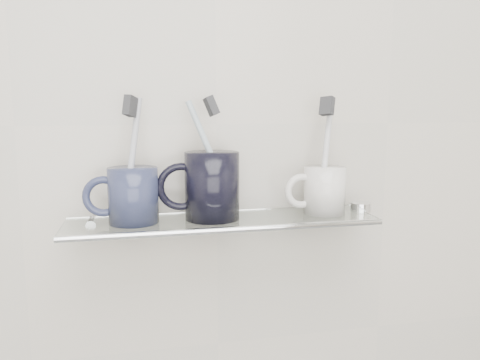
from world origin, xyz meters
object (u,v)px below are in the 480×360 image
object	(u,v)px
shelf_glass	(223,221)
mug_center	(212,186)
mug_left	(133,195)
mug_right	(325,190)

from	to	relation	value
shelf_glass	mug_center	size ratio (longest dim) A/B	4.61
shelf_glass	mug_center	distance (m)	0.06
mug_left	mug_center	bearing A→B (deg)	-22.54
mug_right	mug_left	bearing A→B (deg)	-167.71
mug_center	shelf_glass	bearing A→B (deg)	-28.69
shelf_glass	mug_center	xyz separation A→B (m)	(-0.02, 0.00, 0.06)
mug_left	mug_center	size ratio (longest dim) A/B	0.80
shelf_glass	mug_right	xyz separation A→B (m)	(0.18, 0.00, 0.04)
shelf_glass	mug_left	distance (m)	0.15
mug_left	mug_right	distance (m)	0.32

